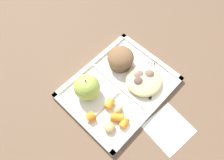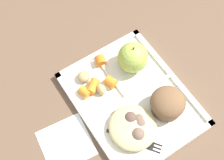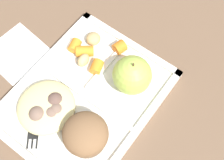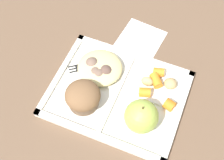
{
  "view_description": "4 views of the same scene",
  "coord_description": "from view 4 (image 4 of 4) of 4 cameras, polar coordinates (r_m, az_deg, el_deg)",
  "views": [
    {
      "loc": [
        -0.24,
        -0.19,
        0.64
      ],
      "look_at": [
        -0.01,
        0.02,
        0.05
      ],
      "focal_mm": 35.73,
      "sensor_mm": 36.0,
      "label": 1
    },
    {
      "loc": [
        0.26,
        -0.23,
        0.78
      ],
      "look_at": [
        -0.05,
        -0.02,
        0.05
      ],
      "focal_mm": 53.93,
      "sensor_mm": 36.0,
      "label": 2
    },
    {
      "loc": [
        0.16,
        0.19,
        0.6
      ],
      "look_at": [
        -0.05,
        0.03,
        0.05
      ],
      "focal_mm": 50.19,
      "sensor_mm": 36.0,
      "label": 3
    },
    {
      "loc": [
        -0.13,
        0.36,
        0.7
      ],
      "look_at": [
        0.01,
        -0.0,
        0.06
      ],
      "focal_mm": 50.96,
      "sensor_mm": 36.0,
      "label": 4
    }
  ],
  "objects": [
    {
      "name": "potato_chunk_small",
      "position": [
        0.8,
        6.33,
        -0.25
      ],
      "size": [
        0.03,
        0.02,
        0.03
      ],
      "primitive_type": "ellipsoid",
      "rotation": [
        0.0,
        0.0,
        3.14
      ],
      "color": "tan",
      "rests_on": "lunch_tray"
    },
    {
      "name": "green_apple",
      "position": [
        0.72,
        5.29,
        -6.52
      ],
      "size": [
        0.08,
        0.08,
        0.09
      ],
      "color": "#A8C14C",
      "rests_on": "lunch_tray"
    },
    {
      "name": "carrot_slice_center",
      "position": [
        0.82,
        8.35,
        1.4
      ],
      "size": [
        0.03,
        0.03,
        0.02
      ],
      "primitive_type": "cylinder",
      "rotation": [
        0.0,
        1.57,
        3.41
      ],
      "color": "orange",
      "rests_on": "lunch_tray"
    },
    {
      "name": "lunch_tray",
      "position": [
        0.79,
        0.99,
        -2.52
      ],
      "size": [
        0.33,
        0.26,
        0.02
      ],
      "color": "silver",
      "rests_on": "ground"
    },
    {
      "name": "bran_muffin",
      "position": [
        0.75,
        -5.24,
        -2.98
      ],
      "size": [
        0.08,
        0.08,
        0.06
      ],
      "color": "brown",
      "rests_on": "lunch_tray"
    },
    {
      "name": "meatball_back",
      "position": [
        0.8,
        -2.35,
        0.94
      ],
      "size": [
        0.03,
        0.03,
        0.03
      ],
      "primitive_type": "sphere",
      "color": "#755B4C",
      "rests_on": "lunch_tray"
    },
    {
      "name": "plastic_fork",
      "position": [
        0.84,
        -3.89,
        2.66
      ],
      "size": [
        0.12,
        0.09,
        0.0
      ],
      "color": "black",
      "rests_on": "lunch_tray"
    },
    {
      "name": "egg_noodle_pile",
      "position": [
        0.81,
        -2.18,
        2.22
      ],
      "size": [
        0.12,
        0.11,
        0.03
      ],
      "primitive_type": "ellipsoid",
      "color": "#D6C684",
      "rests_on": "lunch_tray"
    },
    {
      "name": "carrot_slice_tilted",
      "position": [
        0.8,
        7.91,
        -0.07
      ],
      "size": [
        0.04,
        0.04,
        0.02
      ],
      "primitive_type": "cylinder",
      "rotation": [
        0.0,
        1.57,
        2.23
      ],
      "color": "orange",
      "rests_on": "lunch_tray"
    },
    {
      "name": "meatball_side",
      "position": [
        0.8,
        -1.11,
        1.5
      ],
      "size": [
        0.04,
        0.04,
        0.04
      ],
      "primitive_type": "sphere",
      "color": "brown",
      "rests_on": "lunch_tray"
    },
    {
      "name": "carrot_slice_large",
      "position": [
        0.78,
        5.88,
        -2.24
      ],
      "size": [
        0.03,
        0.03,
        0.02
      ],
      "primitive_type": "cylinder",
      "rotation": [
        0.0,
        1.57,
        0.3
      ],
      "color": "orange",
      "rests_on": "lunch_tray"
    },
    {
      "name": "meatball_center",
      "position": [
        0.82,
        -3.57,
        2.87
      ],
      "size": [
        0.04,
        0.04,
        0.04
      ],
      "primitive_type": "sphere",
      "color": "#755B4C",
      "rests_on": "lunch_tray"
    },
    {
      "name": "carrot_slice_back",
      "position": [
        0.77,
        10.28,
        -4.44
      ],
      "size": [
        0.03,
        0.03,
        0.03
      ],
      "primitive_type": "cylinder",
      "rotation": [
        0.0,
        1.57,
        2.85
      ],
      "color": "orange",
      "rests_on": "lunch_tray"
    },
    {
      "name": "paper_napkin",
      "position": [
        0.9,
        5.19,
        7.37
      ],
      "size": [
        0.13,
        0.13,
        0.0
      ],
      "primitive_type": "cube",
      "rotation": [
        0.0,
        0.0,
        -0.11
      ],
      "color": "white",
      "rests_on": "ground"
    },
    {
      "name": "ground",
      "position": [
        0.8,
        0.93,
        -2.73
      ],
      "size": [
        6.0,
        6.0,
        0.0
      ],
      "primitive_type": "plane",
      "color": "brown"
    },
    {
      "name": "meatball_front",
      "position": [
        0.8,
        -2.96,
        1.31
      ],
      "size": [
        0.03,
        0.03,
        0.03
      ],
      "primitive_type": "sphere",
      "color": "#755B4C",
      "rests_on": "lunch_tray"
    },
    {
      "name": "potato_chunk_golden",
      "position": [
        0.81,
        10.44,
        -0.62
      ],
      "size": [
        0.04,
        0.04,
        0.02
      ],
      "primitive_type": "ellipsoid",
      "rotation": [
        0.0,
        0.0,
        4.9
      ],
      "color": "tan",
      "rests_on": "lunch_tray"
    }
  ]
}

